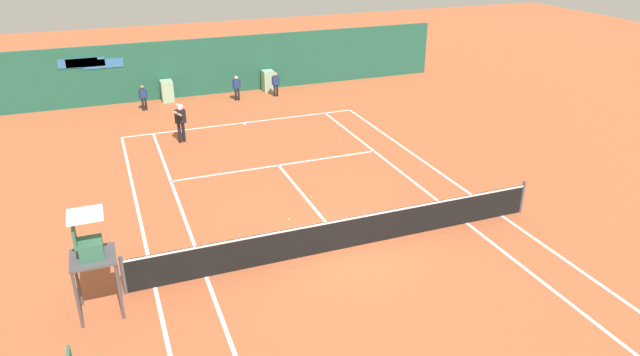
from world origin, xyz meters
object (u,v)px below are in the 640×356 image
Objects in this scene: umpire_chair at (91,251)px; tennis_ball_near_service_line at (311,197)px; tennis_ball_by_sideline at (339,142)px; tennis_ball_mid_court at (289,220)px; ball_kid_right_post at (237,86)px; ball_kid_left_post at (276,83)px; ball_kid_centre_post at (143,96)px; player_on_baseline at (180,119)px.

umpire_chair is 7.98m from tennis_ball_near_service_line.
tennis_ball_mid_court is (-4.11, -5.64, 0.00)m from tennis_ball_by_sideline.
umpire_chair reaches higher than tennis_ball_mid_court.
tennis_ball_near_service_line is (6.76, 3.91, -1.63)m from umpire_chair.
ball_kid_left_post is at bearing -177.05° from ball_kid_right_post.
umpire_chair is 38.36× the size of tennis_ball_mid_court.
ball_kid_right_post is 18.63× the size of tennis_ball_by_sideline.
ball_kid_right_post is 13.27m from tennis_ball_mid_court.
ball_kid_left_post is 0.99× the size of ball_kid_right_post.
umpire_chair reaches higher than tennis_ball_by_sideline.
umpire_chair is at bearing 63.21° from ball_kid_left_post.
ball_kid_centre_post reaches higher than tennis_ball_mid_court.
umpire_chair is 17.42m from ball_kid_right_post.
ball_kid_left_post is at bearing 93.12° from tennis_ball_by_sideline.
tennis_ball_mid_court is at bearing -126.05° from tennis_ball_by_sideline.
ball_kid_centre_post is 6.64m from ball_kid_left_post.
tennis_ball_near_service_line is at bearing 94.58° from player_on_baseline.
ball_kid_left_post reaches higher than tennis_ball_by_sideline.
ball_kid_right_post reaches higher than ball_kid_centre_post.
ball_kid_right_post is 7.94m from tennis_ball_by_sideline.
ball_kid_right_post is 18.63× the size of tennis_ball_mid_court.
ball_kid_left_post is (6.64, 0.00, 0.01)m from ball_kid_centre_post.
ball_kid_centre_post is 4.58m from ball_kid_right_post.
umpire_chair is at bearing -149.97° from tennis_ball_near_service_line.
umpire_chair is 11.38m from player_on_baseline.
ball_kid_left_post is 2.06m from ball_kid_right_post.
ball_kid_left_post reaches higher than ball_kid_centre_post.
tennis_ball_mid_court is at bearing 85.84° from ball_kid_right_post.
player_on_baseline is 7.59m from ball_kid_left_post.
ball_kid_left_post is 13.68m from tennis_ball_mid_court.
ball_kid_right_post reaches higher than tennis_ball_near_service_line.
tennis_ball_near_service_line is (-0.43, -11.93, -0.70)m from ball_kid_right_post.
ball_kid_right_post is 18.63× the size of tennis_ball_near_service_line.
ball_kid_left_post is 18.47× the size of tennis_ball_mid_court.
tennis_ball_by_sideline is (2.47, -7.51, -0.70)m from ball_kid_right_post.
ball_kid_right_post reaches higher than tennis_ball_mid_court.
tennis_ball_near_service_line is (-2.49, -11.93, -0.69)m from ball_kid_left_post.
tennis_ball_by_sideline is 5.28m from tennis_ball_near_service_line.
umpire_chair is at bearing 51.38° from player_on_baseline.
ball_kid_centre_post is 13.50m from tennis_ball_mid_court.
tennis_ball_near_service_line is (-2.90, -4.42, 0.00)m from tennis_ball_by_sideline.
ball_kid_right_post reaches higher than ball_kid_left_post.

